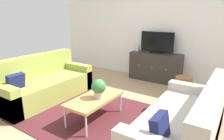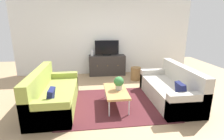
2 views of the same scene
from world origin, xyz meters
TOP-DOWN VIEW (x-y plane):
  - ground_plane at (0.00, 0.00)m, footprint 10.00×10.00m
  - wall_back at (0.00, 2.55)m, footprint 6.40×0.12m
  - area_rug at (0.00, -0.15)m, footprint 2.50×1.90m
  - couch_left_side at (-1.44, -0.10)m, footprint 0.88×1.94m
  - couch_right_side at (1.44, -0.10)m, footprint 0.88×1.94m
  - coffee_table at (0.02, -0.22)m, footprint 0.50×1.00m
  - potted_plant at (0.09, -0.20)m, footprint 0.23×0.23m
  - tv_console at (0.06, 2.27)m, footprint 1.31×0.47m
  - flat_screen_tv at (0.06, 2.29)m, footprint 0.86×0.16m
  - glass_vase at (-0.47, 2.27)m, footprint 0.11×0.11m
  - wicker_basket at (0.97, 1.57)m, footprint 0.34×0.34m

SIDE VIEW (x-z plane):
  - ground_plane at x=0.00m, z-range 0.00..0.00m
  - area_rug at x=0.00m, z-range 0.00..0.01m
  - wicker_basket at x=0.97m, z-range 0.00..0.43m
  - couch_left_side at x=-1.44m, z-range -0.15..0.72m
  - couch_right_side at x=1.44m, z-range -0.15..0.72m
  - coffee_table at x=0.02m, z-range 0.17..0.56m
  - tv_console at x=0.06m, z-range 0.00..0.73m
  - potted_plant at x=0.09m, z-range 0.41..0.72m
  - glass_vase at x=-0.47m, z-range 0.73..0.93m
  - flat_screen_tv at x=0.06m, z-range 0.73..1.26m
  - wall_back at x=0.00m, z-range 0.00..2.70m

